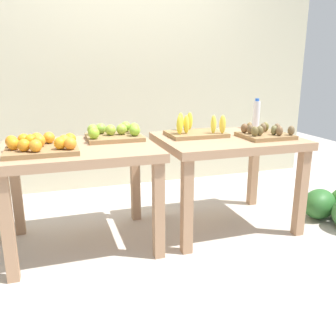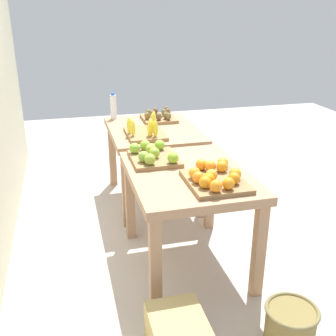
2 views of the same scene
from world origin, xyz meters
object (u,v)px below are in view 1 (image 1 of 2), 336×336
display_table_left (80,161)px  banana_crate (195,131)px  apple_bin (114,133)px  water_bottle (256,114)px  orange_bin (41,145)px  kiwi_bin (265,133)px  display_table_right (227,150)px

display_table_left → banana_crate: size_ratio=2.36×
apple_bin → water_bottle: 1.29m
display_table_left → orange_bin: orange_bin is taller
display_table_left → kiwi_bin: 1.39m
apple_bin → water_bottle: bearing=5.4°
orange_bin → kiwi_bin: bearing=-0.4°
display_table_left → water_bottle: water_bottle is taller
display_table_right → water_bottle: water_bottle is taller
apple_bin → kiwi_bin: apple_bin is taller
water_bottle → apple_bin: bearing=-174.6°
display_table_right → banana_crate: bearing=153.0°
apple_bin → kiwi_bin: (1.10, -0.30, -0.01)m
display_table_right → display_table_left: bearing=180.0°
water_bottle → banana_crate: bearing=-163.7°
display_table_left → apple_bin: size_ratio=2.44×
display_table_left → banana_crate: banana_crate is taller
display_table_right → kiwi_bin: size_ratio=2.89×
apple_bin → banana_crate: 0.62m
orange_bin → display_table_left: bearing=23.7°
orange_bin → water_bottle: 1.84m
display_table_left → apple_bin: apple_bin is taller
banana_crate → kiwi_bin: bearing=-25.7°
kiwi_bin → banana_crate: bearing=154.3°
banana_crate → water_bottle: bearing=16.3°
display_table_left → orange_bin: 0.30m
display_table_left → orange_bin: size_ratio=2.31×
display_table_left → display_table_right: (1.12, 0.00, 0.00)m
display_table_left → orange_bin: (-0.24, -0.10, 0.15)m
banana_crate → kiwi_bin: size_ratio=1.22×
orange_bin → water_bottle: bearing=13.0°
orange_bin → water_bottle: (1.79, 0.41, 0.08)m
display_table_right → apple_bin: (-0.84, 0.19, 0.15)m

